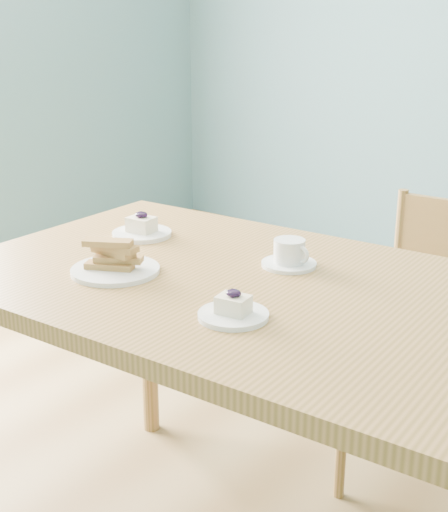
% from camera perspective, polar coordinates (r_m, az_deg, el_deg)
% --- Properties ---
extents(room, '(5.01, 5.01, 2.71)m').
position_cam_1_polar(room, '(1.65, 7.35, 17.90)').
color(room, olive).
rests_on(room, ground).
extents(dining_table, '(1.53, 0.92, 0.80)m').
position_cam_1_polar(dining_table, '(1.62, 3.41, -5.01)').
color(dining_table, '#9E6E3C').
rests_on(dining_table, ground).
extents(dining_chair, '(0.41, 0.39, 0.88)m').
position_cam_1_polar(dining_chair, '(2.16, 16.34, -7.37)').
color(dining_chair, '#9E6E3C').
rests_on(dining_chair, ground).
extents(cheesecake_plate_near, '(0.14, 0.14, 0.06)m').
position_cam_1_polar(cheesecake_plate_near, '(1.42, 0.75, -4.39)').
color(cheesecake_plate_near, white).
rests_on(cheesecake_plate_near, dining_table).
extents(cheesecake_plate_far, '(0.16, 0.16, 0.07)m').
position_cam_1_polar(cheesecake_plate_far, '(1.96, -6.60, 2.10)').
color(cheesecake_plate_far, white).
rests_on(cheesecake_plate_far, dining_table).
extents(coffee_cup, '(0.13, 0.13, 0.07)m').
position_cam_1_polar(coffee_cup, '(1.71, 5.27, 0.09)').
color(coffee_cup, white).
rests_on(coffee_cup, dining_table).
extents(biscotti_plate, '(0.21, 0.21, 0.08)m').
position_cam_1_polar(biscotti_plate, '(1.68, -8.72, -0.49)').
color(biscotti_plate, white).
rests_on(biscotti_plate, dining_table).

